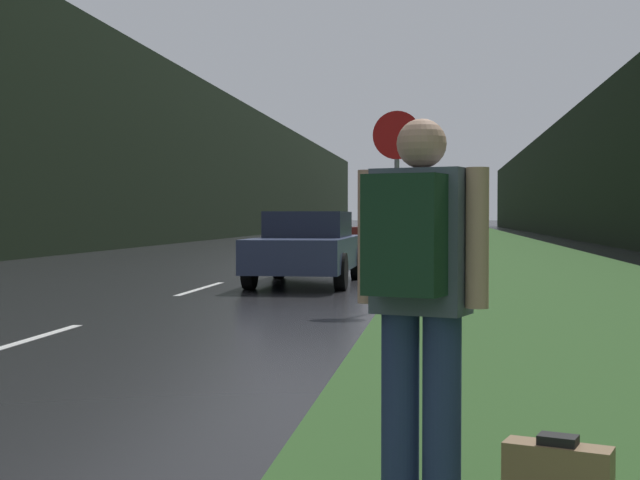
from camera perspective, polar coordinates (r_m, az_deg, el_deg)
name	(u,v)px	position (r m, az deg, el deg)	size (l,w,h in m)	color
grass_verge	(491,246)	(40.37, 10.89, -0.35)	(6.00, 240.00, 0.02)	#2D5123
lane_stripe_b	(19,343)	(9.82, -18.70, -6.24)	(0.12, 3.00, 0.01)	silver
lane_stripe_c	(201,288)	(16.35, -7.64, -3.09)	(0.12, 3.00, 0.01)	silver
lane_stripe_d	(274,267)	(23.15, -2.99, -1.73)	(0.12, 3.00, 0.01)	silver
treeline_far_side	(203,164)	(52.26, -7.52, 4.85)	(2.00, 140.00, 8.71)	black
treeline_near_side	(593,173)	(51.00, 17.08, 4.11)	(2.00, 140.00, 7.35)	black
stop_sign	(397,187)	(12.75, 4.94, 3.42)	(0.69, 0.07, 2.82)	slate
hitchhiker_with_backpack	(418,288)	(3.92, 6.30, -3.08)	(0.58, 0.51, 1.75)	navy
car_passing_near	(308,247)	(17.38, -0.81, -0.45)	(1.86, 4.65, 1.41)	#2D3856
car_passing_far	(378,232)	(36.50, 3.77, 0.54)	(1.87, 4.43, 1.32)	maroon
delivery_truck	(381,210)	(87.57, 3.89, 1.94)	(2.49, 8.12, 3.75)	#6E684F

